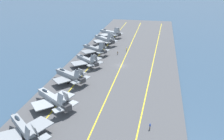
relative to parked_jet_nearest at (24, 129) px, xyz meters
The scene contains 15 objects.
ground_plane 52.39m from the parked_jet_nearest, 16.22° to the right, with size 2000.00×2000.00×0.00m, color #334C66.
carrier_deck 52.37m from the parked_jet_nearest, 16.22° to the right, with size 197.36×45.78×0.40m, color #4C4C4F.
deck_stripe_foul_line 57.17m from the parked_jet_nearest, 28.44° to the right, with size 177.62×0.36×0.01m, color yellow.
deck_stripe_centerline 52.36m from the parked_jet_nearest, 16.22° to the right, with size 177.62×0.36×0.01m, color yellow.
deck_stripe_edge_line 50.32m from the parked_jet_nearest, ahead, with size 177.62×0.36×0.01m, color yellow.
parked_jet_nearest is the anchor object (origin of this frame).
parked_jet_second 15.06m from the parked_jet_nearest, ahead, with size 13.33×15.88×6.33m.
parked_jet_third 31.23m from the parked_jet_nearest, ahead, with size 12.57×15.24×6.14m.
parked_jet_fourth 47.96m from the parked_jet_nearest, ahead, with size 13.64×14.46×5.83m.
parked_jet_fifth 62.69m from the parked_jet_nearest, ahead, with size 13.38×15.55×6.44m.
parked_jet_sixth 79.30m from the parked_jet_nearest, ahead, with size 14.22×15.71×6.79m.
parked_jet_seventh 94.61m from the parked_jet_nearest, ahead, with size 13.38×15.96×6.30m.
crew_yellow_vest 70.76m from the parked_jet_nearest, 11.39° to the right, with size 0.44×0.37×1.81m.
crew_blue_vest 30.17m from the parked_jet_nearest, 71.74° to the right, with size 0.30×0.40×1.74m.
crew_brown_vest 64.40m from the parked_jet_nearest, ahead, with size 0.41×0.46×1.71m.
Camera 1 is at (-90.37, -14.52, 36.98)m, focal length 38.00 mm.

